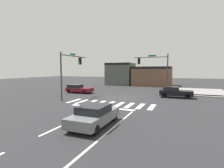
# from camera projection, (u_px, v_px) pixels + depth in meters

# --- Properties ---
(ground_plane) EXTENTS (120.00, 120.00, 0.00)m
(ground_plane) POSITION_uv_depth(u_px,v_px,m) (123.00, 98.00, 22.92)
(ground_plane) COLOR #2B2B2D
(crosswalk_near) EXTENTS (9.69, 2.80, 0.01)m
(crosswalk_near) POSITION_uv_depth(u_px,v_px,m) (109.00, 104.00, 18.77)
(crosswalk_near) COLOR silver
(crosswalk_near) RESTS_ON ground_plane
(lane_markings) EXTENTS (6.80, 18.75, 0.01)m
(lane_markings) POSITION_uv_depth(u_px,v_px,m) (86.00, 123.00, 11.94)
(lane_markings) COLOR white
(lane_markings) RESTS_ON ground_plane
(bike_detector_marking) EXTENTS (1.06, 1.06, 0.01)m
(bike_detector_marking) POSITION_uv_depth(u_px,v_px,m) (110.00, 112.00, 14.95)
(bike_detector_marking) COLOR yellow
(bike_detector_marking) RESTS_ON ground_plane
(curb_corner_northeast) EXTENTS (10.00, 10.60, 0.15)m
(curb_corner_northeast) POSITION_uv_depth(u_px,v_px,m) (189.00, 92.00, 28.41)
(curb_corner_northeast) COLOR gray
(curb_corner_northeast) RESTS_ON ground_plane
(storefront_row) EXTENTS (15.06, 6.91, 5.34)m
(storefront_row) POSITION_uv_depth(u_px,v_px,m) (138.00, 75.00, 41.38)
(storefront_row) COLOR #4C564C
(storefront_row) RESTS_ON ground_plane
(traffic_signal_southwest) EXTENTS (0.32, 5.55, 5.82)m
(traffic_signal_southwest) POSITION_uv_depth(u_px,v_px,m) (71.00, 67.00, 22.07)
(traffic_signal_southwest) COLOR #383A3D
(traffic_signal_southwest) RESTS_ON ground_plane
(traffic_signal_northeast) EXTENTS (5.20, 0.32, 6.07)m
(traffic_signal_northeast) POSITION_uv_depth(u_px,v_px,m) (155.00, 66.00, 26.32)
(traffic_signal_northeast) COLOR #383A3D
(traffic_signal_northeast) RESTS_ON ground_plane
(car_maroon) EXTENTS (4.15, 1.95, 1.33)m
(car_maroon) POSITION_uv_depth(u_px,v_px,m) (78.00, 89.00, 27.48)
(car_maroon) COLOR maroon
(car_maroon) RESTS_ON ground_plane
(car_black) EXTENTS (4.15, 1.72, 1.45)m
(car_black) POSITION_uv_depth(u_px,v_px,m) (175.00, 92.00, 22.80)
(car_black) COLOR black
(car_black) RESTS_ON ground_plane
(car_gray) EXTENTS (1.94, 4.36, 1.38)m
(car_gray) POSITION_uv_depth(u_px,v_px,m) (94.00, 115.00, 11.38)
(car_gray) COLOR slate
(car_gray) RESTS_ON ground_plane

